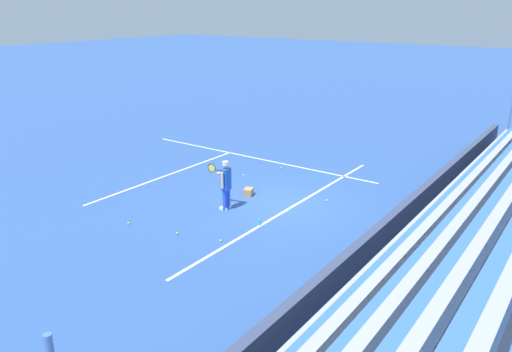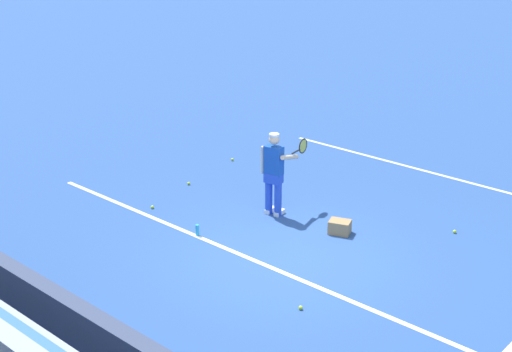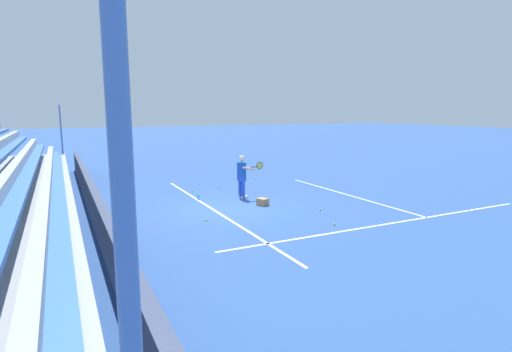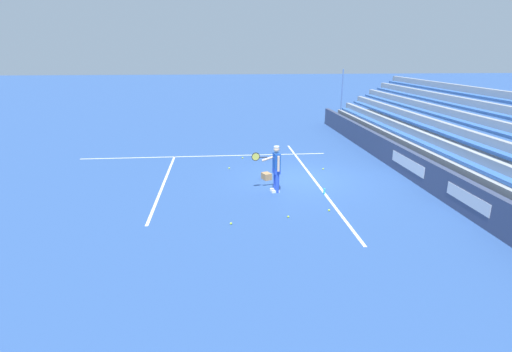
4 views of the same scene
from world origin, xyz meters
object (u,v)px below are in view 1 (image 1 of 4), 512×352
Objects in this scene: tennis_ball_far_right at (221,241)px; tennis_ball_by_box at (129,223)px; water_bottle at (259,222)px; tennis_player at (226,184)px; tennis_ball_far_left at (281,168)px; tennis_ball_stray_back at (177,233)px; ball_box_cardboard at (248,192)px; tennis_ball_midcourt at (327,200)px; tennis_ball_on_baseline at (244,175)px.

tennis_ball_far_right and tennis_ball_by_box have the same top height.
tennis_ball_by_box is 0.30× the size of water_bottle.
tennis_player reaches higher than tennis_ball_far_left.
tennis_ball_stray_back is at bearing -172.47° from tennis_ball_far_left.
ball_box_cardboard is at bearing 24.33° from tennis_ball_far_right.
ball_box_cardboard reaches higher than tennis_ball_far_right.
ball_box_cardboard reaches higher than water_bottle.
tennis_ball_midcourt is at bearing -25.44° from tennis_ball_stray_back.
tennis_ball_stray_back is 1.00× the size of tennis_ball_by_box.
tennis_ball_far_left is 5.97m from water_bottle.
tennis_ball_stray_back and tennis_ball_by_box have the same top height.
tennis_ball_far_right is at bearing 167.73° from tennis_ball_midcourt.
tennis_player is 25.98× the size of tennis_ball_by_box.
tennis_ball_by_box is at bearing 124.28° from water_bottle.
water_bottle is at bearing -39.67° from tennis_ball_stray_back.
tennis_ball_far_right and tennis_ball_midcourt have the same top height.
tennis_player is at bearing -31.71° from tennis_ball_by_box.
tennis_ball_far_right is 6.06m from tennis_ball_on_baseline.
tennis_player reaches higher than tennis_ball_stray_back.
tennis_ball_by_box and tennis_ball_far_left have the same top height.
water_bottle is (-5.35, -2.64, 0.08)m from tennis_ball_far_left.
tennis_ball_stray_back and tennis_ball_midcourt have the same top height.
tennis_player reaches higher than tennis_ball_on_baseline.
tennis_ball_far_left is at bearing 18.87° from tennis_ball_far_right.
tennis_ball_far_right and tennis_ball_far_left have the same top height.
tennis_ball_midcourt is at bearing -13.86° from water_bottle.
tennis_player is 3.42m from tennis_ball_by_box.
tennis_ball_stray_back is at bearing 140.33° from water_bottle.
tennis_ball_on_baseline is at bearing 27.11° from tennis_player.
tennis_ball_by_box is at bearing 101.07° from tennis_ball_stray_back.
tennis_player is 4.29× the size of ball_box_cardboard.
water_bottle is (-0.45, -1.72, -0.78)m from tennis_player.
tennis_ball_far_left is 1.00× the size of tennis_ball_midcourt.
tennis_ball_by_box is (-2.81, 1.74, -0.86)m from tennis_player.
tennis_ball_on_baseline is at bearing 158.01° from tennis_ball_far_left.
tennis_player is at bearing -152.89° from tennis_ball_on_baseline.
tennis_ball_far_left is 1.88m from tennis_ball_on_baseline.
tennis_ball_far_left is (7.36, 0.97, 0.00)m from tennis_ball_stray_back.
ball_box_cardboard is at bearing 3.02° from tennis_ball_stray_back.
ball_box_cardboard reaches higher than tennis_ball_by_box.
tennis_ball_by_box is 1.00× the size of tennis_ball_far_left.
ball_box_cardboard is 3.98m from tennis_ball_stray_back.
water_bottle is at bearing -136.35° from ball_box_cardboard.
tennis_ball_midcourt is at bearing -12.27° from tennis_ball_far_right.
tennis_ball_on_baseline is 4.14m from tennis_ball_midcourt.
water_bottle is (2.36, -3.46, 0.08)m from tennis_ball_by_box.
tennis_ball_far_right is 4.82m from tennis_ball_midcourt.
tennis_ball_far_right and tennis_ball_stray_back have the same top height.
tennis_ball_far_left is at bearing 56.50° from tennis_ball_midcourt.
tennis_ball_stray_back is at bearing 154.56° from tennis_ball_midcourt.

